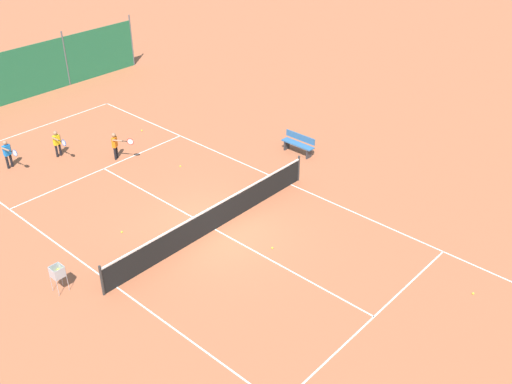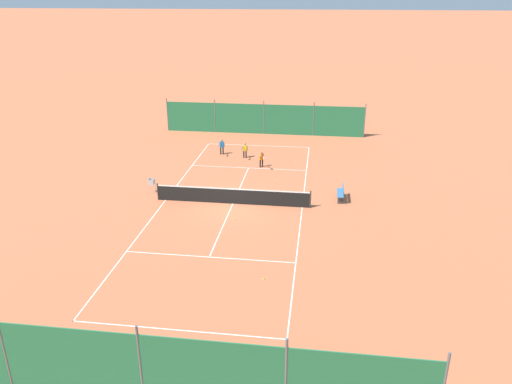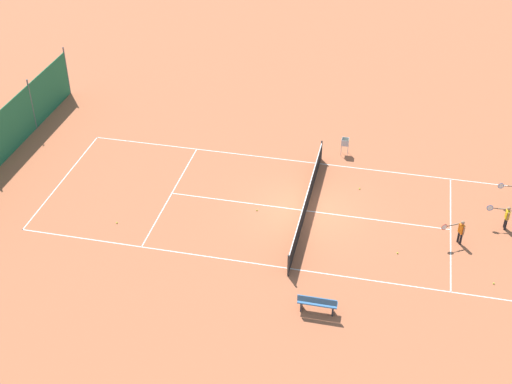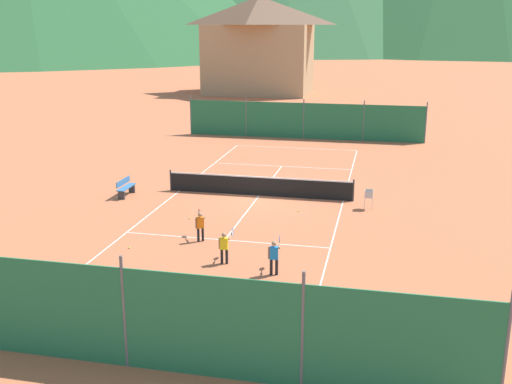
{
  "view_description": "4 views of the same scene",
  "coord_description": "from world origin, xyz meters",
  "px_view_note": "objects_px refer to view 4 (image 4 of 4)",
  "views": [
    {
      "loc": [
        11.53,
        12.39,
        11.7
      ],
      "look_at": [
        -1.98,
        0.12,
        0.66
      ],
      "focal_mm": 42.0,
      "sensor_mm": 36.0,
      "label": 1
    },
    {
      "loc": [
        -4.92,
        26.63,
        11.78
      ],
      "look_at": [
        -1.37,
        -0.11,
        0.78
      ],
      "focal_mm": 35.0,
      "sensor_mm": 36.0,
      "label": 2
    },
    {
      "loc": [
        -25.98,
        -3.48,
        19.06
      ],
      "look_at": [
        0.02,
        2.35,
        0.67
      ],
      "focal_mm": 50.0,
      "sensor_mm": 36.0,
      "label": 3
    },
    {
      "loc": [
        5.86,
        -27.52,
        8.11
      ],
      "look_at": [
        0.28,
        -2.0,
        0.75
      ],
      "focal_mm": 42.0,
      "sensor_mm": 36.0,
      "label": 4
    }
  ],
  "objects_px": {
    "tennis_ball_by_net_left": "(259,183)",
    "courtside_bench": "(126,187)",
    "tennis_ball_mid_court": "(189,218)",
    "player_near_service": "(274,255)",
    "player_far_baseline": "(225,245)",
    "tennis_ball_alley_left": "(298,211)",
    "alpine_chalet": "(259,44)",
    "tennis_net": "(259,186)",
    "ball_hopper": "(369,195)",
    "player_far_service": "(200,224)",
    "tennis_ball_near_corner": "(129,248)",
    "tennis_ball_far_corner": "(243,158)"
  },
  "relations": [
    {
      "from": "tennis_ball_by_net_left",
      "to": "courtside_bench",
      "type": "bearing_deg",
      "value": -148.21
    },
    {
      "from": "tennis_ball_mid_court",
      "to": "courtside_bench",
      "type": "distance_m",
      "value": 5.03
    },
    {
      "from": "player_near_service",
      "to": "player_far_baseline",
      "type": "bearing_deg",
      "value": 162.48
    },
    {
      "from": "tennis_ball_alley_left",
      "to": "alpine_chalet",
      "type": "distance_m",
      "value": 47.87
    },
    {
      "from": "tennis_net",
      "to": "courtside_bench",
      "type": "distance_m",
      "value": 6.51
    },
    {
      "from": "player_near_service",
      "to": "ball_hopper",
      "type": "distance_m",
      "value": 8.61
    },
    {
      "from": "courtside_bench",
      "to": "ball_hopper",
      "type": "bearing_deg",
      "value": 1.7
    },
    {
      "from": "tennis_net",
      "to": "player_near_service",
      "type": "xyz_separation_m",
      "value": [
        2.49,
        -9.23,
        0.2
      ]
    },
    {
      "from": "player_far_service",
      "to": "player_near_service",
      "type": "xyz_separation_m",
      "value": [
        3.38,
        -2.55,
        0.02
      ]
    },
    {
      "from": "tennis_ball_by_net_left",
      "to": "alpine_chalet",
      "type": "distance_m",
      "value": 43.01
    },
    {
      "from": "tennis_net",
      "to": "alpine_chalet",
      "type": "xyz_separation_m",
      "value": [
        -9.36,
        43.88,
        5.32
      ]
    },
    {
      "from": "alpine_chalet",
      "to": "player_far_service",
      "type": "bearing_deg",
      "value": -80.49
    },
    {
      "from": "player_near_service",
      "to": "tennis_ball_near_corner",
      "type": "height_order",
      "value": "player_near_service"
    },
    {
      "from": "player_far_service",
      "to": "alpine_chalet",
      "type": "relative_size",
      "value": 0.09
    },
    {
      "from": "player_far_baseline",
      "to": "tennis_ball_by_net_left",
      "type": "distance_m",
      "value": 10.9
    },
    {
      "from": "tennis_ball_near_corner",
      "to": "alpine_chalet",
      "type": "relative_size",
      "value": 0.01
    },
    {
      "from": "tennis_ball_alley_left",
      "to": "courtside_bench",
      "type": "distance_m",
      "value": 8.65
    },
    {
      "from": "player_near_service",
      "to": "ball_hopper",
      "type": "relative_size",
      "value": 1.35
    },
    {
      "from": "tennis_ball_near_corner",
      "to": "ball_hopper",
      "type": "distance_m",
      "value": 11.04
    },
    {
      "from": "tennis_ball_far_corner",
      "to": "alpine_chalet",
      "type": "bearing_deg",
      "value": 100.42
    },
    {
      "from": "player_near_service",
      "to": "tennis_ball_alley_left",
      "type": "distance_m",
      "value": 7.07
    },
    {
      "from": "tennis_ball_mid_court",
      "to": "courtside_bench",
      "type": "relative_size",
      "value": 0.04
    },
    {
      "from": "tennis_ball_far_corner",
      "to": "tennis_net",
      "type": "bearing_deg",
      "value": -70.98
    },
    {
      "from": "tennis_ball_mid_court",
      "to": "tennis_ball_by_net_left",
      "type": "bearing_deg",
      "value": 75.27
    },
    {
      "from": "player_near_service",
      "to": "tennis_ball_alley_left",
      "type": "relative_size",
      "value": 18.18
    },
    {
      "from": "player_near_service",
      "to": "tennis_ball_near_corner",
      "type": "distance_m",
      "value": 5.89
    },
    {
      "from": "tennis_ball_near_corner",
      "to": "tennis_ball_by_net_left",
      "type": "bearing_deg",
      "value": 74.91
    },
    {
      "from": "player_near_service",
      "to": "courtside_bench",
      "type": "height_order",
      "value": "player_near_service"
    },
    {
      "from": "tennis_net",
      "to": "player_far_baseline",
      "type": "distance_m",
      "value": 8.66
    },
    {
      "from": "tennis_net",
      "to": "player_far_baseline",
      "type": "relative_size",
      "value": 8.0
    },
    {
      "from": "tennis_ball_alley_left",
      "to": "courtside_bench",
      "type": "relative_size",
      "value": 0.04
    },
    {
      "from": "tennis_ball_far_corner",
      "to": "ball_hopper",
      "type": "height_order",
      "value": "ball_hopper"
    },
    {
      "from": "player_far_service",
      "to": "player_far_baseline",
      "type": "height_order",
      "value": "player_far_service"
    },
    {
      "from": "tennis_net",
      "to": "player_far_baseline",
      "type": "bearing_deg",
      "value": -85.94
    },
    {
      "from": "alpine_chalet",
      "to": "tennis_ball_mid_court",
      "type": "bearing_deg",
      "value": -81.5
    },
    {
      "from": "player_near_service",
      "to": "ball_hopper",
      "type": "height_order",
      "value": "player_near_service"
    },
    {
      "from": "player_near_service",
      "to": "alpine_chalet",
      "type": "distance_m",
      "value": 54.65
    },
    {
      "from": "player_far_service",
      "to": "tennis_ball_by_net_left",
      "type": "xyz_separation_m",
      "value": [
        0.41,
        8.87,
        -0.65
      ]
    },
    {
      "from": "player_near_service",
      "to": "tennis_ball_near_corner",
      "type": "xyz_separation_m",
      "value": [
        -5.74,
        1.17,
        -0.67
      ]
    },
    {
      "from": "tennis_net",
      "to": "alpine_chalet",
      "type": "bearing_deg",
      "value": 102.05
    },
    {
      "from": "courtside_bench",
      "to": "tennis_net",
      "type": "bearing_deg",
      "value": 12.8
    },
    {
      "from": "player_near_service",
      "to": "tennis_ball_alley_left",
      "type": "xyz_separation_m",
      "value": [
        -0.22,
        7.04,
        -0.67
      ]
    },
    {
      "from": "player_far_baseline",
      "to": "ball_hopper",
      "type": "xyz_separation_m",
      "value": [
        4.68,
        7.54,
        -0.02
      ]
    },
    {
      "from": "player_far_service",
      "to": "ball_hopper",
      "type": "distance_m",
      "value": 8.34
    },
    {
      "from": "tennis_ball_alley_left",
      "to": "ball_hopper",
      "type": "bearing_deg",
      "value": 19.92
    },
    {
      "from": "player_near_service",
      "to": "courtside_bench",
      "type": "bearing_deg",
      "value": 138.58
    },
    {
      "from": "tennis_ball_far_corner",
      "to": "alpine_chalet",
      "type": "relative_size",
      "value": 0.01
    },
    {
      "from": "tennis_ball_far_corner",
      "to": "courtside_bench",
      "type": "relative_size",
      "value": 0.04
    },
    {
      "from": "tennis_ball_near_corner",
      "to": "alpine_chalet",
      "type": "distance_m",
      "value": 52.62
    },
    {
      "from": "tennis_ball_by_net_left",
      "to": "courtside_bench",
      "type": "height_order",
      "value": "courtside_bench"
    }
  ]
}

